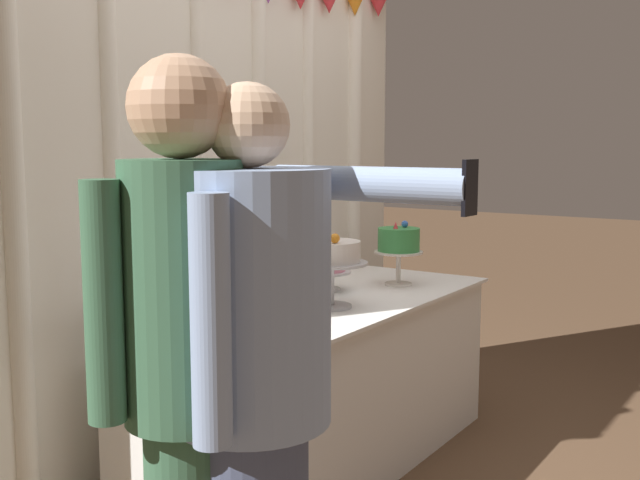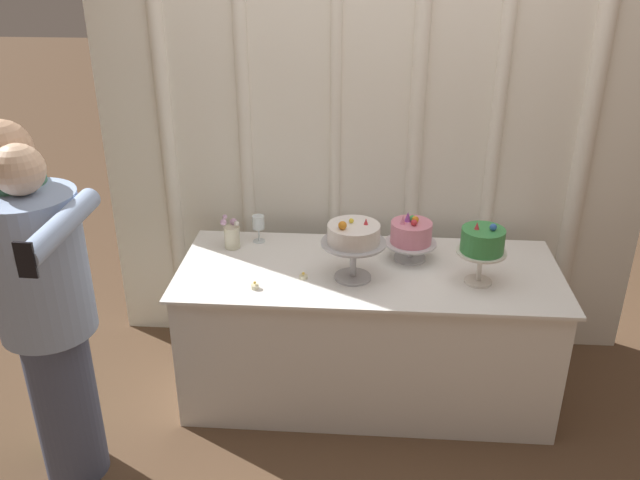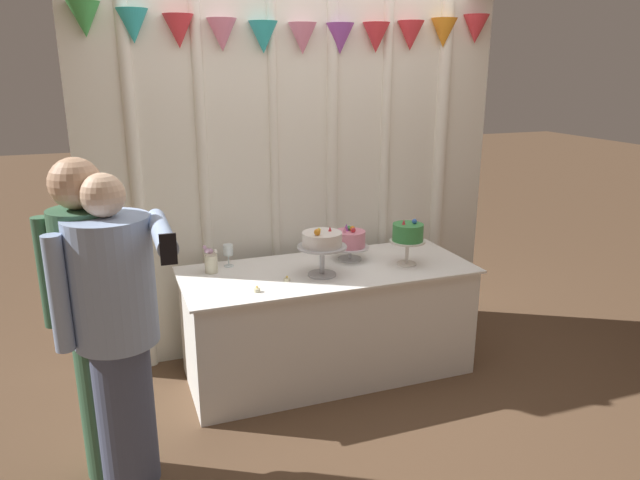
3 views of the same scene
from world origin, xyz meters
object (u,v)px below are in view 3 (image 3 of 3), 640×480
tealight_far_left (257,290)px  cake_display_leftmost (322,242)px  wine_glass (228,251)px  flower_vase (211,262)px  cake_table (328,321)px  cake_display_center (350,241)px  tealight_near_left (287,279)px  guest_girl_blue_dress (117,326)px  cake_display_rightmost (408,235)px  guest_man_pink_jacket (90,306)px

tealight_far_left → cake_display_leftmost: bearing=17.0°
wine_glass → flower_vase: size_ratio=0.82×
cake_table → cake_display_leftmost: 0.59m
cake_display_center → flower_vase: size_ratio=1.44×
cake_table → flower_vase: 0.86m
cake_table → tealight_far_left: tealight_far_left is taller
tealight_near_left → guest_girl_blue_dress: guest_girl_blue_dress is taller
cake_display_rightmost → guest_man_pink_jacket: (-1.93, -0.47, -0.03)m
cake_display_rightmost → tealight_far_left: size_ratio=7.94×
guest_man_pink_jacket → guest_girl_blue_dress: bearing=-45.6°
tealight_near_left → cake_table: bearing=21.0°
cake_display_leftmost → guest_girl_blue_dress: 1.36m
cake_display_leftmost → tealight_near_left: size_ratio=7.90×
tealight_far_left → tealight_near_left: 0.24m
wine_glass → cake_display_rightmost: bearing=-18.7°
wine_glass → cake_display_center: bearing=-10.6°
cake_display_rightmost → flower_vase: bearing=166.8°
cake_display_rightmost → guest_girl_blue_dress: 1.91m
cake_display_rightmost → tealight_far_left: cake_display_rightmost is taller
tealight_far_left → guest_man_pink_jacket: size_ratio=0.02×
cake_display_rightmost → guest_man_pink_jacket: 1.98m
cake_display_leftmost → cake_display_rightmost: bearing=-0.2°
guest_man_pink_jacket → cake_display_center: bearing=23.3°
cake_display_rightmost → tealight_near_left: (-0.83, -0.02, -0.20)m
cake_display_center → cake_display_rightmost: bearing=-35.8°
wine_glass → flower_vase: flower_vase is taller
cake_table → cake_display_center: cake_display_center is taller
cake_display_leftmost → guest_man_pink_jacket: 1.42m
cake_display_center → wine_glass: bearing=169.4°
cake_display_rightmost → guest_girl_blue_dress: bearing=-162.2°
cake_display_leftmost → tealight_near_left: 0.31m
guest_girl_blue_dress → cake_table: bearing=27.6°
tealight_near_left → guest_girl_blue_dress: size_ratio=0.03×
guest_girl_blue_dress → guest_man_pink_jacket: bearing=134.4°
flower_vase → cake_display_center: bearing=-4.0°
cake_table → cake_display_rightmost: cake_display_rightmost is taller
cake_display_rightmost → wine_glass: cake_display_rightmost is taller
cake_table → guest_man_pink_jacket: bearing=-158.0°
cake_table → tealight_near_left: size_ratio=46.55×
cake_display_leftmost → cake_display_rightmost: (0.59, -0.00, -0.01)m
guest_man_pink_jacket → wine_glass: bearing=45.7°
cake_display_leftmost → guest_man_pink_jacket: size_ratio=0.20×
cake_display_leftmost → cake_display_center: (0.28, 0.22, -0.08)m
tealight_near_left → guest_girl_blue_dress: bearing=-150.4°
cake_display_leftmost → wine_glass: 0.64m
flower_vase → guest_girl_blue_dress: bearing=-124.0°
cake_display_leftmost → tealight_far_left: cake_display_leftmost is taller
guest_man_pink_jacket → guest_girl_blue_dress: 0.17m
cake_table → cake_display_center: bearing=31.5°
flower_vase → cake_table: bearing=-14.8°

